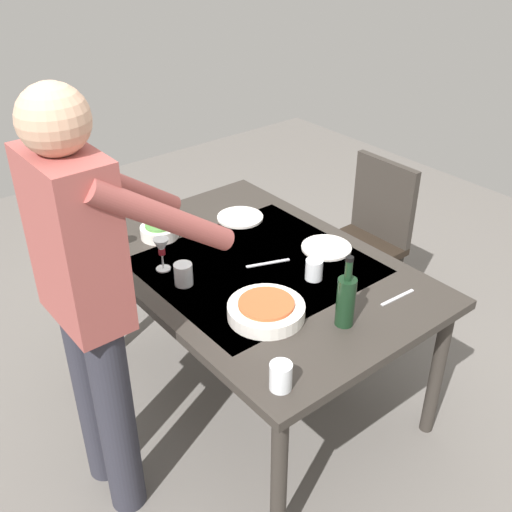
# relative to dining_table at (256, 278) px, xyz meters

# --- Properties ---
(ground_plane) EXTENTS (6.00, 6.00, 0.00)m
(ground_plane) POSITION_rel_dining_table_xyz_m (0.00, 0.00, -0.67)
(ground_plane) COLOR #66605B
(dining_table) EXTENTS (1.52, 1.05, 0.73)m
(dining_table) POSITION_rel_dining_table_xyz_m (0.00, 0.00, 0.00)
(dining_table) COLOR #332D28
(dining_table) RESTS_ON ground_plane
(chair_near) EXTENTS (0.40, 0.40, 0.91)m
(chair_near) POSITION_rel_dining_table_xyz_m (0.13, -0.91, -0.14)
(chair_near) COLOR black
(chair_near) RESTS_ON ground_plane
(person_server) EXTENTS (0.42, 0.61, 1.69)m
(person_server) POSITION_rel_dining_table_xyz_m (-0.07, 0.79, 0.30)
(person_server) COLOR #2D2D38
(person_server) RESTS_ON ground_plane
(wine_bottle) EXTENTS (0.07, 0.07, 0.30)m
(wine_bottle) POSITION_rel_dining_table_xyz_m (-0.53, -0.00, 0.18)
(wine_bottle) COLOR black
(wine_bottle) RESTS_ON dining_table
(wine_glass_left) EXTENTS (0.07, 0.07, 0.15)m
(wine_glass_left) POSITION_rel_dining_table_xyz_m (0.51, 0.44, 0.17)
(wine_glass_left) COLOR white
(wine_glass_left) RESTS_ON dining_table
(wine_glass_right) EXTENTS (0.07, 0.07, 0.15)m
(wine_glass_right) POSITION_rel_dining_table_xyz_m (0.23, 0.33, 0.17)
(wine_glass_right) COLOR white
(wine_glass_right) RESTS_ON dining_table
(water_cup_near_left) EXTENTS (0.08, 0.08, 0.10)m
(water_cup_near_left) POSITION_rel_dining_table_xyz_m (-0.64, 0.41, 0.12)
(water_cup_near_left) COLOR silver
(water_cup_near_left) RESTS_ON dining_table
(water_cup_near_right) EXTENTS (0.07, 0.07, 0.09)m
(water_cup_near_right) POSITION_rel_dining_table_xyz_m (-0.23, -0.13, 0.11)
(water_cup_near_right) COLOR silver
(water_cup_near_right) RESTS_ON dining_table
(water_cup_far_left) EXTENTS (0.08, 0.08, 0.10)m
(water_cup_far_left) POSITION_rel_dining_table_xyz_m (0.08, 0.32, 0.11)
(water_cup_far_left) COLOR silver
(water_cup_far_left) RESTS_ON dining_table
(serving_bowl_pasta) EXTENTS (0.30, 0.30, 0.07)m
(serving_bowl_pasta) POSITION_rel_dining_table_xyz_m (-0.31, 0.20, 0.10)
(serving_bowl_pasta) COLOR white
(serving_bowl_pasta) RESTS_ON dining_table
(side_bowl_salad) EXTENTS (0.18, 0.18, 0.07)m
(side_bowl_salad) POSITION_rel_dining_table_xyz_m (0.49, 0.19, 0.10)
(side_bowl_salad) COLOR white
(side_bowl_salad) RESTS_ON dining_table
(dinner_plate_near) EXTENTS (0.23, 0.23, 0.01)m
(dinner_plate_near) POSITION_rel_dining_table_xyz_m (-0.09, -0.34, 0.07)
(dinner_plate_near) COLOR white
(dinner_plate_near) RESTS_ON dining_table
(dinner_plate_far) EXTENTS (0.23, 0.23, 0.01)m
(dinner_plate_far) POSITION_rel_dining_table_xyz_m (0.40, -0.22, 0.07)
(dinner_plate_far) COLOR white
(dinner_plate_far) RESTS_ON dining_table
(table_knife) EXTENTS (0.08, 0.19, 0.00)m
(table_knife) POSITION_rel_dining_table_xyz_m (-0.02, -0.05, 0.07)
(table_knife) COLOR silver
(table_knife) RESTS_ON dining_table
(table_fork) EXTENTS (0.02, 0.18, 0.00)m
(table_fork) POSITION_rel_dining_table_xyz_m (-0.55, -0.29, 0.07)
(table_fork) COLOR silver
(table_fork) RESTS_ON dining_table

